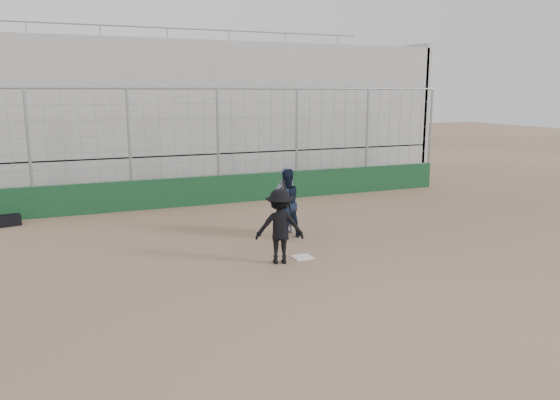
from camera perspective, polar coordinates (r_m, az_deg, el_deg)
name	(u,v)px	position (r m, az deg, el deg)	size (l,w,h in m)	color
ground	(302,258)	(13.12, 2.36, -6.04)	(90.00, 90.00, 0.00)	brown
home_plate	(302,257)	(13.11, 2.36, -5.99)	(0.44, 0.44, 0.02)	white
backstop	(219,177)	(19.32, -6.40, 2.45)	(18.10, 0.25, 4.04)	#12381D
bleachers	(185,115)	(23.91, -9.88, 8.77)	(20.25, 6.70, 6.98)	#9E9E9E
batter_at_plate	(280,226)	(12.52, -0.04, -2.77)	(1.26, 0.96, 1.88)	black
catcher_crouched	(286,216)	(14.62, 0.64, -1.65)	(1.08, 0.95, 1.26)	black
umpire	(285,204)	(15.06, 0.52, -0.44)	(0.69, 0.45, 1.69)	#535B69
equipment_bag	(6,221)	(17.96, -26.68, -1.95)	(0.83, 0.51, 0.37)	black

